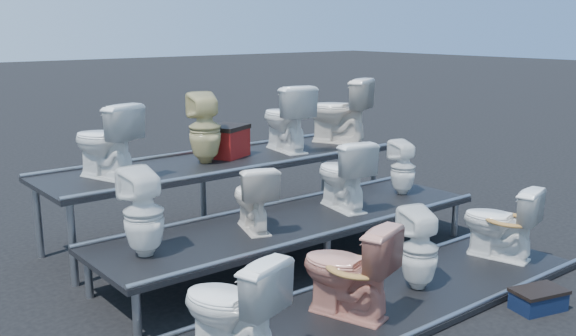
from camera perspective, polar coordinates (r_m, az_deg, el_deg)
ground at (r=6.64m, az=0.66°, el=-8.39°), size 80.00×80.00×0.00m
tier_front at (r=5.76m, az=9.07°, el=-11.62°), size 4.20×1.20×0.06m
tier_mid at (r=6.56m, az=0.66°, el=-6.51°), size 4.20×1.20×0.46m
tier_back at (r=7.50m, az=-5.65°, el=-2.50°), size 4.20×1.20×0.86m
toilet_0 at (r=4.59m, az=-5.09°, el=-12.19°), size 0.66×0.87×0.79m
toilet_1 at (r=5.24m, az=5.30°, el=-8.94°), size 0.66×0.88×0.80m
toilet_2 at (r=5.86m, az=11.60°, el=-7.05°), size 0.42×0.42×0.74m
toilet_3 at (r=6.82m, az=18.32°, el=-4.57°), size 0.59×0.82×0.76m
toilet_4 at (r=5.52m, az=-12.72°, el=-3.89°), size 0.35×0.36×0.76m
toilet_5 at (r=6.09m, az=-3.14°, el=-2.62°), size 0.54×0.71×0.64m
toilet_6 at (r=6.80m, az=4.88°, el=-0.54°), size 0.56×0.80×0.75m
toilet_7 at (r=7.49m, az=10.18°, el=0.05°), size 0.33×0.34×0.63m
toilet_8 at (r=6.69m, az=-15.96°, el=2.35°), size 0.64×0.85×0.77m
toilet_9 at (r=7.21m, az=-7.41°, el=3.54°), size 0.44×0.44×0.79m
toilet_10 at (r=7.86m, az=-0.22°, el=4.49°), size 0.58×0.87×0.82m
toilet_11 at (r=8.42m, az=4.46°, el=5.11°), size 0.77×0.95×0.85m
red_crate at (r=7.56m, az=-5.41°, el=2.22°), size 0.56×0.52×0.32m
step_stool at (r=5.97m, az=21.36°, el=-10.95°), size 0.49×0.36×0.16m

